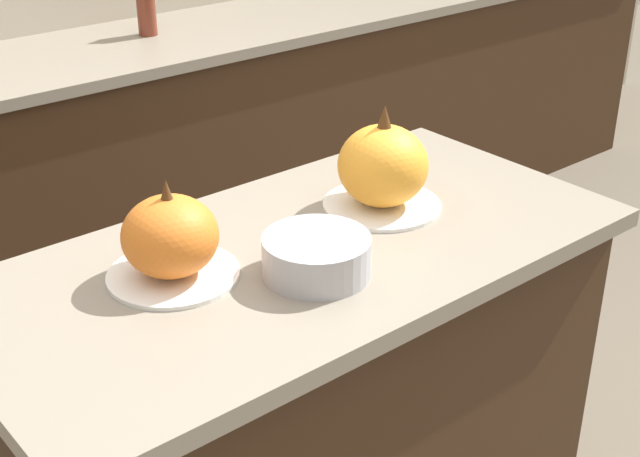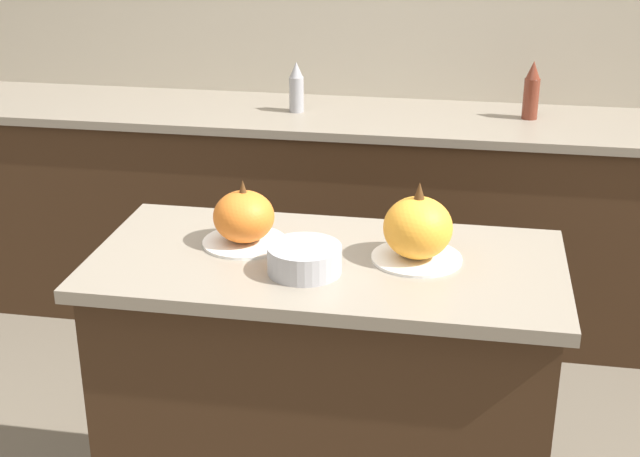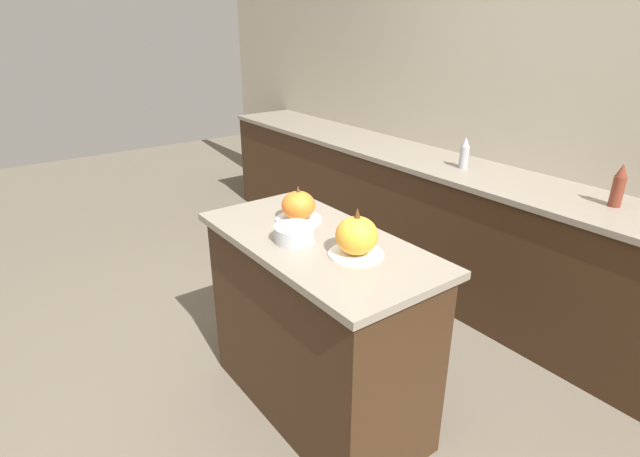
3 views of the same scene
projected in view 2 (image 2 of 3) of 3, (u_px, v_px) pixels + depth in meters
name	position (u px, v px, depth m)	size (l,w,h in m)	color
wall_back	(397.00, 22.00, 3.83)	(8.00, 0.06, 2.50)	#B2A893
kitchen_island	(326.00, 412.00, 2.47)	(1.22, 0.60, 0.94)	#382314
back_counter	(384.00, 220.00, 3.83)	(6.00, 0.60, 0.92)	#382314
pumpkin_cake_left	(244.00, 219.00, 2.36)	(0.23, 0.23, 0.18)	white
pumpkin_cake_right	(418.00, 230.00, 2.26)	(0.23, 0.23, 0.21)	white
bottle_tall	(532.00, 91.00, 3.57)	(0.06, 0.06, 0.23)	maroon
bottle_short	(296.00, 88.00, 3.67)	(0.06, 0.06, 0.21)	#99999E
mixing_bowl	(304.00, 259.00, 2.20)	(0.19, 0.19, 0.07)	#ADADB2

